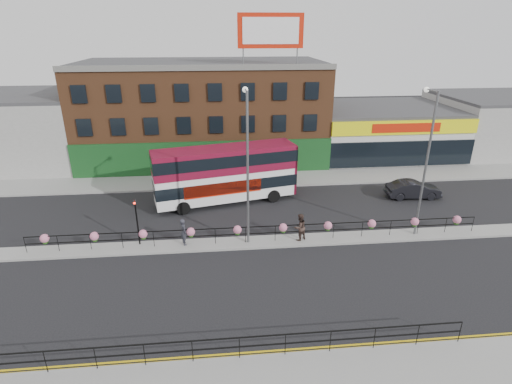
{
  "coord_description": "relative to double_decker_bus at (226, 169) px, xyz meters",
  "views": [
    {
      "loc": [
        -2.58,
        -23.4,
        13.42
      ],
      "look_at": [
        0.0,
        3.0,
        2.5
      ],
      "focal_mm": 28.0,
      "sensor_mm": 36.0,
      "label": 1
    }
  ],
  "objects": [
    {
      "name": "supermarket",
      "position": [
        18.04,
        12.7,
        -0.22
      ],
      "size": [
        15.0,
        12.25,
        5.3
      ],
      "color": "silver",
      "rests_on": "ground"
    },
    {
      "name": "double_decker_bus",
      "position": [
        0.0,
        0.0,
        0.0
      ],
      "size": [
        11.85,
        5.24,
        4.67
      ],
      "color": "white",
      "rests_on": "ground"
    },
    {
      "name": "median",
      "position": [
        2.04,
        -7.2,
        -2.79
      ],
      "size": [
        60.0,
        1.6,
        0.15
      ],
      "primitive_type": "cube",
      "color": "gray",
      "rests_on": "ground"
    },
    {
      "name": "lamp_column_west",
      "position": [
        1.22,
        -6.96,
        3.19
      ],
      "size": [
        0.36,
        1.75,
        9.97
      ],
      "color": "slate",
      "rests_on": "median"
    },
    {
      "name": "pedestrian_b",
      "position": [
        4.69,
        -7.23,
        -1.77
      ],
      "size": [
        1.54,
        1.51,
        1.9
      ],
      "primitive_type": "imported",
      "rotation": [
        0.0,
        0.0,
        3.66
      ],
      "color": "#3B2A24",
      "rests_on": "median"
    },
    {
      "name": "billboard",
      "position": [
        4.54,
        7.79,
        10.31
      ],
      "size": [
        6.0,
        0.29,
        4.4
      ],
      "color": "red",
      "rests_on": "brick_building"
    },
    {
      "name": "ground",
      "position": [
        2.04,
        -7.2,
        -2.87
      ],
      "size": [
        120.0,
        120.0,
        0.0
      ],
      "primitive_type": "plane",
      "color": "black",
      "rests_on": "ground"
    },
    {
      "name": "warehouse_east",
      "position": [
        32.79,
        12.8,
        0.28
      ],
      "size": [
        14.5,
        12.0,
        6.3
      ],
      "color": "#9D9D99",
      "rests_on": "ground"
    },
    {
      "name": "brick_building",
      "position": [
        -1.96,
        12.76,
        2.26
      ],
      "size": [
        25.0,
        12.21,
        10.3
      ],
      "color": "brown",
      "rests_on": "ground"
    },
    {
      "name": "pedestrian_a",
      "position": [
        -3.01,
        -7.09,
        -1.8
      ],
      "size": [
        0.97,
        0.89,
        1.84
      ],
      "primitive_type": "imported",
      "rotation": [
        0.0,
        0.0,
        1.94
      ],
      "color": "#2B2C35",
      "rests_on": "median"
    },
    {
      "name": "car",
      "position": [
        15.8,
        -0.68,
        -2.13
      ],
      "size": [
        2.03,
        4.67,
        1.49
      ],
      "primitive_type": "imported",
      "rotation": [
        0.0,
        0.0,
        1.52
      ],
      "color": "black",
      "rests_on": "ground"
    },
    {
      "name": "yellow_line_inner",
      "position": [
        2.04,
        -16.9,
        -2.86
      ],
      "size": [
        60.0,
        0.1,
        0.01
      ],
      "primitive_type": "cube",
      "color": "gold",
      "rests_on": "ground"
    },
    {
      "name": "warehouse_west",
      "position": [
        -22.21,
        12.8,
        0.78
      ],
      "size": [
        15.5,
        12.0,
        7.3
      ],
      "color": "#9D9D99",
      "rests_on": "ground"
    },
    {
      "name": "median_railing",
      "position": [
        2.04,
        -7.2,
        -1.82
      ],
      "size": [
        30.04,
        0.56,
        1.23
      ],
      "color": "black",
      "rests_on": "median"
    },
    {
      "name": "north_pavement",
      "position": [
        2.04,
        4.8,
        -2.79
      ],
      "size": [
        60.0,
        4.0,
        0.15
      ],
      "primitive_type": "cube",
      "color": "gray",
      "rests_on": "ground"
    },
    {
      "name": "traffic_light_median",
      "position": [
        -5.96,
        -6.8,
        -0.4
      ],
      "size": [
        0.15,
        0.28,
        3.65
      ],
      "color": "black",
      "rests_on": "median"
    },
    {
      "name": "south_railing",
      "position": [
        0.04,
        -17.3,
        -1.91
      ],
      "size": [
        20.04,
        0.05,
        1.12
      ],
      "color": "black",
      "rests_on": "south_pavement"
    },
    {
      "name": "lamp_column_east",
      "position": [
        12.87,
        -6.92,
        3.09
      ],
      "size": [
        0.35,
        1.72,
        9.8
      ],
      "color": "slate",
      "rests_on": "median"
    },
    {
      "name": "yellow_line_outer",
      "position": [
        2.04,
        -17.08,
        -2.86
      ],
      "size": [
        60.0,
        0.1,
        0.01
      ],
      "primitive_type": "cube",
      "color": "gold",
      "rests_on": "ground"
    }
  ]
}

